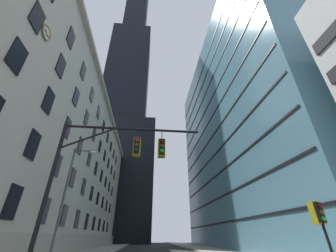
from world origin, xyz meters
TOP-DOWN VIEW (x-y plane):
  - station_building at (-19.09, 26.58)m, footprint 16.86×65.17m
  - dark_skyscraper at (-14.03, 72.57)m, footprint 28.28×28.28m
  - glass_office_midrise at (18.71, 30.09)m, footprint 15.52×49.53m
  - traffic_signal_mast at (-3.72, 3.03)m, footprint 7.72×0.63m
  - traffic_light_near_right at (6.40, 2.42)m, footprint 0.40×0.63m
  - street_lamppost at (-8.21, 9.97)m, footprint 1.94×0.32m

SIDE VIEW (x-z plane):
  - traffic_light_near_right at x=6.40m, z-range 1.12..4.45m
  - street_lamppost at x=-8.21m, z-range 0.86..9.48m
  - traffic_signal_mast at x=-3.72m, z-range 1.72..9.18m
  - station_building at x=-19.09m, z-range -0.02..26.53m
  - glass_office_midrise at x=18.71m, z-range 0.00..46.42m
  - dark_skyscraper at x=-14.03m, z-range -39.32..159.39m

